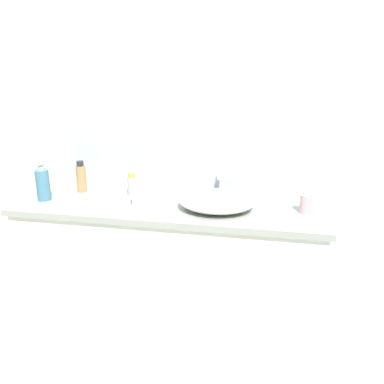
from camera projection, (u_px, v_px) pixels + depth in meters
The scene contains 11 objects.
bathroom_wall_rear at pixel (171, 120), 2.35m from camera, with size 6.00×0.06×2.60m, color silver.
vanity_counter at pixel (170, 279), 2.34m from camera, with size 1.63×0.50×0.90m.
wall_mirror_panel at pixel (178, 100), 2.27m from camera, with size 1.36×0.01×1.02m, color #B2BCC6.
sink_basin at pixel (217, 201), 2.12m from camera, with size 0.39×0.33×0.08m, color silver.
faucet at pixel (221, 179), 2.27m from camera, with size 0.03×0.14×0.18m.
soap_dispenser at pixel (43, 183), 2.23m from camera, with size 0.07×0.07×0.23m.
lotion_bottle at pixel (132, 184), 2.32m from camera, with size 0.05×0.05×0.12m.
perfume_bottle at pixel (306, 203), 2.06m from camera, with size 0.06×0.06×0.11m.
spray_can at pixel (81, 177), 2.37m from camera, with size 0.05×0.05×0.18m.
tissue_box at pixel (150, 192), 2.16m from camera, with size 0.17×0.17×0.17m.
candle_jar at pixel (101, 194), 2.28m from camera, with size 0.05×0.05×0.04m, color silver.
Camera 1 is at (0.57, -1.57, 1.66)m, focal length 38.99 mm.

